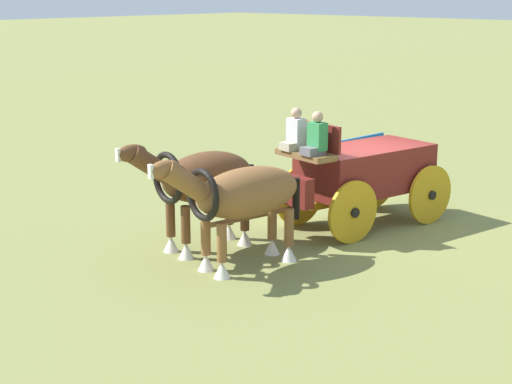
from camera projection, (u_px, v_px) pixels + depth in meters
ground_plane at (364, 224)px, 17.73m from camera, size 220.00×220.00×0.00m
show_wagon at (360, 172)px, 17.34m from camera, size 5.91×2.32×2.66m
draft_horse_near at (242, 196)px, 14.67m from camera, size 3.22×1.28×2.21m
draft_horse_off at (202, 180)px, 15.66m from camera, size 3.02×1.30×2.27m
sponsor_banner at (345, 160)px, 21.60m from camera, size 3.20×0.23×1.10m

